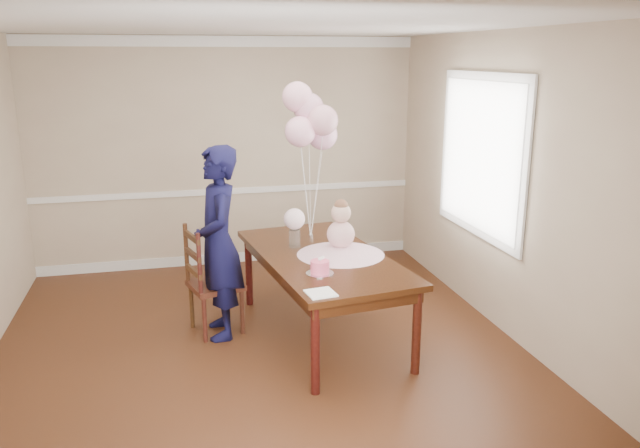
% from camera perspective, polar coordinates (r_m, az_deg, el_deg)
% --- Properties ---
extents(floor, '(4.50, 5.00, 0.00)m').
position_cam_1_polar(floor, '(5.52, -5.43, -11.58)').
color(floor, '#33190C').
rests_on(floor, ground).
extents(ceiling, '(4.50, 5.00, 0.02)m').
position_cam_1_polar(ceiling, '(4.93, -6.24, 17.68)').
color(ceiling, silver).
rests_on(ceiling, wall_back).
extents(wall_back, '(4.50, 0.02, 2.70)m').
position_cam_1_polar(wall_back, '(7.50, -8.46, 6.36)').
color(wall_back, tan).
rests_on(wall_back, floor).
extents(wall_front, '(4.50, 0.02, 2.70)m').
position_cam_1_polar(wall_front, '(2.72, 1.60, -9.30)').
color(wall_front, tan).
rests_on(wall_front, floor).
extents(wall_right, '(0.02, 5.00, 2.70)m').
position_cam_1_polar(wall_right, '(5.79, 16.85, 3.30)').
color(wall_right, tan).
rests_on(wall_right, floor).
extents(chair_rail_trim, '(4.50, 0.02, 0.07)m').
position_cam_1_polar(chair_rail_trim, '(7.57, -8.32, 2.98)').
color(chair_rail_trim, silver).
rests_on(chair_rail_trim, wall_back).
extents(crown_molding, '(4.50, 0.02, 0.12)m').
position_cam_1_polar(crown_molding, '(7.41, -8.85, 16.18)').
color(crown_molding, white).
rests_on(crown_molding, wall_back).
extents(baseboard_trim, '(4.50, 0.02, 0.12)m').
position_cam_1_polar(baseboard_trim, '(7.79, -8.09, -3.07)').
color(baseboard_trim, silver).
rests_on(baseboard_trim, floor).
extents(window_frame, '(0.02, 1.66, 1.56)m').
position_cam_1_polar(window_frame, '(6.18, 14.50, 6.06)').
color(window_frame, silver).
rests_on(window_frame, wall_right).
extents(window_blinds, '(0.01, 1.50, 1.40)m').
position_cam_1_polar(window_blinds, '(6.17, 14.35, 6.06)').
color(window_blinds, silver).
rests_on(window_blinds, wall_right).
extents(dining_table_top, '(1.30, 2.17, 0.05)m').
position_cam_1_polar(dining_table_top, '(5.54, 0.22, -3.06)').
color(dining_table_top, black).
rests_on(dining_table_top, table_leg_fl).
extents(table_apron, '(1.18, 2.06, 0.10)m').
position_cam_1_polar(table_apron, '(5.56, 0.22, -3.82)').
color(table_apron, black).
rests_on(table_apron, table_leg_fl).
extents(table_leg_fl, '(0.08, 0.08, 0.72)m').
position_cam_1_polar(table_leg_fl, '(4.73, -0.43, -11.44)').
color(table_leg_fl, black).
rests_on(table_leg_fl, floor).
extents(table_leg_fr, '(0.08, 0.08, 0.72)m').
position_cam_1_polar(table_leg_fr, '(5.07, 8.83, -9.72)').
color(table_leg_fr, black).
rests_on(table_leg_fr, floor).
extents(table_leg_bl, '(0.08, 0.08, 0.72)m').
position_cam_1_polar(table_leg_bl, '(6.39, -6.53, -4.30)').
color(table_leg_bl, black).
rests_on(table_leg_bl, floor).
extents(table_leg_br, '(0.08, 0.08, 0.72)m').
position_cam_1_polar(table_leg_br, '(6.64, 0.67, -3.42)').
color(table_leg_br, black).
rests_on(table_leg_br, floor).
extents(baby_skirt, '(0.88, 0.88, 0.10)m').
position_cam_1_polar(baby_skirt, '(5.53, 1.90, -2.28)').
color(baby_skirt, '#E0A5B7').
rests_on(baby_skirt, dining_table_top).
extents(baby_torso, '(0.25, 0.25, 0.25)m').
position_cam_1_polar(baby_torso, '(5.49, 1.91, -0.95)').
color(baby_torso, pink).
rests_on(baby_torso, baby_skirt).
extents(baby_head, '(0.17, 0.17, 0.17)m').
position_cam_1_polar(baby_head, '(5.44, 1.93, 1.02)').
color(baby_head, '#D6A893').
rests_on(baby_head, baby_torso).
extents(baby_hair, '(0.12, 0.12, 0.12)m').
position_cam_1_polar(baby_hair, '(5.42, 1.94, 1.65)').
color(baby_hair, brown).
rests_on(baby_hair, baby_head).
extents(cake_platter, '(0.25, 0.25, 0.01)m').
position_cam_1_polar(cake_platter, '(5.05, -0.01, -4.53)').
color(cake_platter, silver).
rests_on(cake_platter, dining_table_top).
extents(birthday_cake, '(0.17, 0.17, 0.10)m').
position_cam_1_polar(birthday_cake, '(5.03, -0.01, -3.94)').
color(birthday_cake, '#FF507A').
rests_on(birthday_cake, cake_platter).
extents(cake_flower_a, '(0.03, 0.03, 0.03)m').
position_cam_1_polar(cake_flower_a, '(5.01, -0.01, -3.22)').
color(cake_flower_a, white).
rests_on(cake_flower_a, birthday_cake).
extents(cake_flower_b, '(0.03, 0.03, 0.03)m').
position_cam_1_polar(cake_flower_b, '(5.04, 0.23, -3.11)').
color(cake_flower_b, white).
rests_on(cake_flower_b, birthday_cake).
extents(rose_vase_near, '(0.12, 0.12, 0.16)m').
position_cam_1_polar(rose_vase_near, '(5.73, -2.34, -1.32)').
color(rose_vase_near, white).
rests_on(rose_vase_near, dining_table_top).
extents(roses_near, '(0.19, 0.19, 0.19)m').
position_cam_1_polar(roses_near, '(5.68, -2.36, 0.46)').
color(roses_near, '#FAD1D6').
rests_on(roses_near, rose_vase_near).
extents(napkin, '(0.23, 0.23, 0.01)m').
position_cam_1_polar(napkin, '(4.64, 0.07, -6.34)').
color(napkin, white).
rests_on(napkin, dining_table_top).
extents(balloon_weight, '(0.05, 0.05, 0.02)m').
position_cam_1_polar(balloon_weight, '(6.07, -0.84, -1.08)').
color(balloon_weight, silver).
rests_on(balloon_weight, dining_table_top).
extents(balloon_a, '(0.29, 0.29, 0.29)m').
position_cam_1_polar(balloon_a, '(5.83, -1.84, 8.43)').
color(balloon_a, '#FFB4D0').
rests_on(balloon_a, balloon_ribbon_a).
extents(balloon_b, '(0.29, 0.29, 0.29)m').
position_cam_1_polar(balloon_b, '(5.84, 0.25, 9.47)').
color(balloon_b, '#DC9CAD').
rests_on(balloon_b, balloon_ribbon_b).
extents(balloon_c, '(0.29, 0.29, 0.29)m').
position_cam_1_polar(balloon_c, '(5.95, -1.06, 10.56)').
color(balloon_c, '#DA9BB5').
rests_on(balloon_c, balloon_ribbon_c).
extents(balloon_d, '(0.29, 0.29, 0.29)m').
position_cam_1_polar(balloon_d, '(5.92, -2.08, 11.53)').
color(balloon_d, '#F8AFC7').
rests_on(balloon_d, balloon_ribbon_d).
extents(balloon_e, '(0.29, 0.29, 0.29)m').
position_cam_1_polar(balloon_e, '(6.00, 0.23, 8.14)').
color(balloon_e, '#EEA9CD').
rests_on(balloon_e, balloon_ribbon_e).
extents(balloon_ribbon_a, '(0.09, 0.02, 0.86)m').
position_cam_1_polar(balloon_ribbon_a, '(5.94, -1.32, 2.85)').
color(balloon_ribbon_a, white).
rests_on(balloon_ribbon_a, balloon_weight).
extents(balloon_ribbon_b, '(0.11, 0.04, 0.96)m').
position_cam_1_polar(balloon_ribbon_b, '(5.94, -0.31, 3.37)').
color(balloon_ribbon_b, white).
rests_on(balloon_ribbon_b, balloon_weight).
extents(balloon_ribbon_c, '(0.01, 0.10, 1.06)m').
position_cam_1_polar(balloon_ribbon_c, '(5.99, -0.94, 3.96)').
color(balloon_ribbon_c, white).
rests_on(balloon_ribbon_c, balloon_weight).
extents(balloon_ribbon_d, '(0.10, 0.09, 1.16)m').
position_cam_1_polar(balloon_ribbon_d, '(5.97, -1.44, 4.42)').
color(balloon_ribbon_d, white).
rests_on(balloon_ribbon_d, balloon_weight).
extents(balloon_ribbon_e, '(0.13, 0.09, 0.80)m').
position_cam_1_polar(balloon_ribbon_e, '(6.03, -0.31, 2.79)').
color(balloon_ribbon_e, white).
rests_on(balloon_ribbon_e, balloon_weight).
extents(dining_chair_seat, '(0.54, 0.54, 0.05)m').
position_cam_1_polar(dining_chair_seat, '(5.80, -9.54, -5.53)').
color(dining_chair_seat, '#3B1910').
rests_on(dining_chair_seat, chair_leg_fl).
extents(chair_leg_fl, '(0.05, 0.05, 0.43)m').
position_cam_1_polar(chair_leg_fl, '(5.68, -10.51, -8.59)').
color(chair_leg_fl, '#37140F').
rests_on(chair_leg_fl, floor).
extents(chair_leg_fr, '(0.05, 0.05, 0.43)m').
position_cam_1_polar(chair_leg_fr, '(5.79, -7.14, -7.96)').
color(chair_leg_fr, '#33160E').
rests_on(chair_leg_fr, floor).
extents(chair_leg_bl, '(0.05, 0.05, 0.43)m').
position_cam_1_polar(chair_leg_bl, '(5.99, -11.66, -7.35)').
color(chair_leg_bl, '#351E0E').
rests_on(chair_leg_bl, floor).
extents(chair_leg_br, '(0.05, 0.05, 0.43)m').
position_cam_1_polar(chair_leg_br, '(6.10, -8.45, -6.79)').
color(chair_leg_br, '#341C0E').
rests_on(chair_leg_br, floor).
extents(chair_back_post_l, '(0.05, 0.05, 0.56)m').
position_cam_1_polar(chair_back_post_l, '(5.48, -10.96, -3.63)').
color(chair_back_post_l, black).
rests_on(chair_back_post_l, dining_chair_seat).
extents(chair_back_post_r, '(0.05, 0.05, 0.56)m').
position_cam_1_polar(chair_back_post_r, '(5.81, -12.11, -2.62)').
color(chair_back_post_r, '#381E0F').
rests_on(chair_back_post_r, dining_chair_seat).
extents(chair_slat_low, '(0.14, 0.39, 0.05)m').
position_cam_1_polar(chair_slat_low, '(5.68, -11.49, -4.25)').
color(chair_slat_low, '#3C2110').
rests_on(chair_slat_low, dining_chair_seat).
extents(chair_slat_mid, '(0.14, 0.39, 0.05)m').
position_cam_1_polar(chair_slat_mid, '(5.63, -11.58, -2.73)').
color(chair_slat_mid, '#321A0D').
rests_on(chair_slat_mid, dining_chair_seat).
extents(chair_slat_top, '(0.14, 0.39, 0.05)m').
position_cam_1_polar(chair_slat_top, '(5.59, -11.66, -1.17)').
color(chair_slat_top, '#311B0D').
rests_on(chair_slat_top, dining_chair_seat).
extents(woman, '(0.44, 0.65, 1.74)m').
position_cam_1_polar(woman, '(5.59, -9.26, -1.74)').
color(woman, black).
rests_on(woman, floor).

